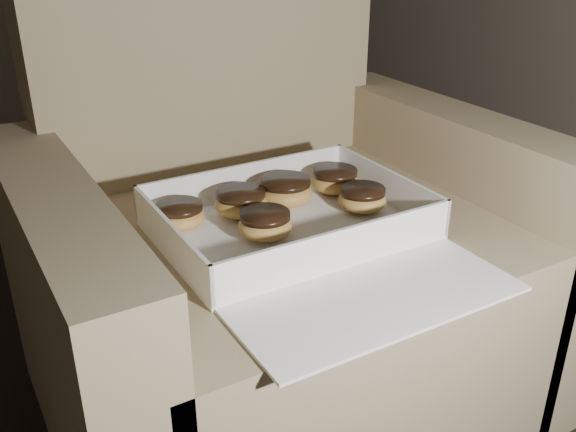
{
  "coord_description": "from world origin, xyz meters",
  "views": [
    {
      "loc": [
        0.26,
        -0.67,
        0.85
      ],
      "look_at": [
        0.72,
        0.12,
        0.42
      ],
      "focal_mm": 40.0,
      "sensor_mm": 36.0,
      "label": 1
    }
  ],
  "objects": [
    {
      "name": "bakery_box",
      "position": [
        0.72,
        0.08,
        0.4
      ],
      "size": [
        0.4,
        0.47,
        0.07
      ],
      "rotation": [
        0.0,
        0.0,
        -0.0
      ],
      "color": "white",
      "rests_on": "armchair"
    },
    {
      "name": "crumb_d",
      "position": [
        0.56,
        -0.0,
        0.4
      ],
      "size": [
        0.01,
        0.01,
        0.0
      ],
      "primitive_type": "ellipsoid",
      "color": "black",
      "rests_on": "bakery_box"
    },
    {
      "name": "donut_e",
      "position": [
        0.86,
        0.11,
        0.42
      ],
      "size": [
        0.08,
        0.08,
        0.04
      ],
      "color": "gold",
      "rests_on": "bakery_box"
    },
    {
      "name": "crumb_a",
      "position": [
        0.55,
        0.01,
        0.4
      ],
      "size": [
        0.01,
        0.01,
        0.0
      ],
      "primitive_type": "ellipsoid",
      "color": "black",
      "rests_on": "bakery_box"
    },
    {
      "name": "donut_d",
      "position": [
        0.87,
        0.2,
        0.42
      ],
      "size": [
        0.09,
        0.09,
        0.04
      ],
      "color": "gold",
      "rests_on": "bakery_box"
    },
    {
      "name": "crumb_c",
      "position": [
        0.62,
        -0.0,
        0.4
      ],
      "size": [
        0.01,
        0.01,
        0.0
      ],
      "primitive_type": "ellipsoid",
      "color": "black",
      "rests_on": "bakery_box"
    },
    {
      "name": "armchair",
      "position": [
        0.75,
        0.21,
        0.28
      ],
      "size": [
        0.84,
        0.71,
        0.88
      ],
      "color": "#968660",
      "rests_on": "floor"
    },
    {
      "name": "donut_a",
      "position": [
        0.67,
        0.11,
        0.42
      ],
      "size": [
        0.08,
        0.08,
        0.04
      ],
      "color": "gold",
      "rests_on": "bakery_box"
    },
    {
      "name": "donut_f",
      "position": [
        0.57,
        0.21,
        0.42
      ],
      "size": [
        0.08,
        0.08,
        0.04
      ],
      "color": "gold",
      "rests_on": "bakery_box"
    },
    {
      "name": "donut_c",
      "position": [
        0.76,
        0.2,
        0.42
      ],
      "size": [
        0.09,
        0.09,
        0.05
      ],
      "color": "gold",
      "rests_on": "bakery_box"
    },
    {
      "name": "crumb_e",
      "position": [
        0.84,
        0.05,
        0.4
      ],
      "size": [
        0.01,
        0.01,
        0.0
      ],
      "primitive_type": "ellipsoid",
      "color": "black",
      "rests_on": "bakery_box"
    },
    {
      "name": "donut_b",
      "position": [
        0.68,
        0.2,
        0.42
      ],
      "size": [
        0.09,
        0.09,
        0.04
      ],
      "color": "gold",
      "rests_on": "bakery_box"
    },
    {
      "name": "crumb_b",
      "position": [
        0.76,
        0.05,
        0.4
      ],
      "size": [
        0.01,
        0.01,
        0.0
      ],
      "primitive_type": "ellipsoid",
      "color": "black",
      "rests_on": "bakery_box"
    }
  ]
}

